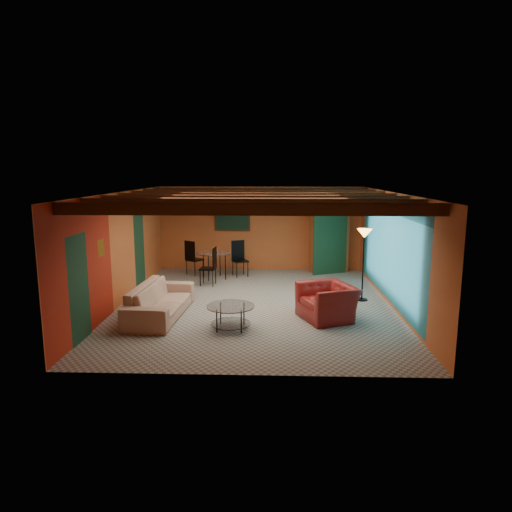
{
  "coord_description": "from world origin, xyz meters",
  "views": [
    {
      "loc": [
        0.4,
        -10.87,
        3.21
      ],
      "look_at": [
        0.0,
        0.2,
        1.15
      ],
      "focal_mm": 32.42,
      "sensor_mm": 36.0,
      "label": 1
    }
  ],
  "objects_px": {
    "armoire": "(329,241)",
    "vase": "(214,239)",
    "sofa": "(160,300)",
    "coffee_table": "(231,317)",
    "armchair": "(327,302)",
    "floor_lamp": "(363,265)",
    "potted_plant": "(330,203)",
    "dining_table": "(214,261)"
  },
  "relations": [
    {
      "from": "armchair",
      "to": "dining_table",
      "type": "relative_size",
      "value": 0.56
    },
    {
      "from": "armchair",
      "to": "dining_table",
      "type": "xyz_separation_m",
      "value": [
        -2.94,
        3.76,
        0.17
      ]
    },
    {
      "from": "sofa",
      "to": "floor_lamp",
      "type": "distance_m",
      "value": 4.98
    },
    {
      "from": "vase",
      "to": "floor_lamp",
      "type": "bearing_deg",
      "value": -29.23
    },
    {
      "from": "floor_lamp",
      "to": "vase",
      "type": "relative_size",
      "value": 9.37
    },
    {
      "from": "floor_lamp",
      "to": "vase",
      "type": "distance_m",
      "value": 4.58
    },
    {
      "from": "potted_plant",
      "to": "floor_lamp",
      "type": "bearing_deg",
      "value": -82.2
    },
    {
      "from": "coffee_table",
      "to": "potted_plant",
      "type": "xyz_separation_m",
      "value": [
        2.65,
        5.52,
        1.96
      ]
    },
    {
      "from": "floor_lamp",
      "to": "potted_plant",
      "type": "distance_m",
      "value": 3.56
    },
    {
      "from": "armoire",
      "to": "armchair",
      "type": "bearing_deg",
      "value": -120.47
    },
    {
      "from": "armoire",
      "to": "vase",
      "type": "xyz_separation_m",
      "value": [
        -3.54,
        -1.05,
        0.21
      ]
    },
    {
      "from": "sofa",
      "to": "coffee_table",
      "type": "distance_m",
      "value": 1.82
    },
    {
      "from": "potted_plant",
      "to": "sofa",
      "type": "bearing_deg",
      "value": -132.19
    },
    {
      "from": "potted_plant",
      "to": "armoire",
      "type": "bearing_deg",
      "value": 0.0
    },
    {
      "from": "armchair",
      "to": "floor_lamp",
      "type": "bearing_deg",
      "value": 123.38
    },
    {
      "from": "sofa",
      "to": "armoire",
      "type": "height_order",
      "value": "armoire"
    },
    {
      "from": "armchair",
      "to": "vase",
      "type": "xyz_separation_m",
      "value": [
        -2.94,
        3.76,
        0.81
      ]
    },
    {
      "from": "sofa",
      "to": "armoire",
      "type": "relative_size",
      "value": 1.25
    },
    {
      "from": "dining_table",
      "to": "floor_lamp",
      "type": "bearing_deg",
      "value": -29.23
    },
    {
      "from": "sofa",
      "to": "potted_plant",
      "type": "distance_m",
      "value": 6.65
    },
    {
      "from": "floor_lamp",
      "to": "armoire",
      "type": "bearing_deg",
      "value": 97.8
    },
    {
      "from": "armchair",
      "to": "vase",
      "type": "bearing_deg",
      "value": -164.1
    },
    {
      "from": "armchair",
      "to": "floor_lamp",
      "type": "distance_m",
      "value": 1.92
    },
    {
      "from": "armchair",
      "to": "floor_lamp",
      "type": "xyz_separation_m",
      "value": [
        1.05,
        1.53,
        0.52
      ]
    },
    {
      "from": "coffee_table",
      "to": "armoire",
      "type": "bearing_deg",
      "value": 64.38
    },
    {
      "from": "vase",
      "to": "coffee_table",
      "type": "bearing_deg",
      "value": -78.73
    },
    {
      "from": "coffee_table",
      "to": "vase",
      "type": "bearing_deg",
      "value": 101.27
    },
    {
      "from": "coffee_table",
      "to": "armoire",
      "type": "relative_size",
      "value": 0.5
    },
    {
      "from": "dining_table",
      "to": "potted_plant",
      "type": "xyz_separation_m",
      "value": [
        3.54,
        1.05,
        1.67
      ]
    },
    {
      "from": "sofa",
      "to": "coffee_table",
      "type": "height_order",
      "value": "sofa"
    },
    {
      "from": "armchair",
      "to": "armoire",
      "type": "bearing_deg",
      "value": 150.77
    },
    {
      "from": "armoire",
      "to": "vase",
      "type": "distance_m",
      "value": 3.7
    },
    {
      "from": "floor_lamp",
      "to": "potted_plant",
      "type": "height_order",
      "value": "potted_plant"
    },
    {
      "from": "sofa",
      "to": "coffee_table",
      "type": "bearing_deg",
      "value": -112.28
    },
    {
      "from": "sofa",
      "to": "dining_table",
      "type": "relative_size",
      "value": 1.17
    },
    {
      "from": "armchair",
      "to": "potted_plant",
      "type": "height_order",
      "value": "potted_plant"
    },
    {
      "from": "armchair",
      "to": "armoire",
      "type": "xyz_separation_m",
      "value": [
        0.6,
        4.81,
        0.6
      ]
    },
    {
      "from": "sofa",
      "to": "armchair",
      "type": "relative_size",
      "value": 2.1
    },
    {
      "from": "sofa",
      "to": "vase",
      "type": "relative_size",
      "value": 12.84
    },
    {
      "from": "armchair",
      "to": "potted_plant",
      "type": "bearing_deg",
      "value": 150.77
    },
    {
      "from": "coffee_table",
      "to": "vase",
      "type": "xyz_separation_m",
      "value": [
        -0.89,
        4.47,
        0.94
      ]
    },
    {
      "from": "armoire",
      "to": "potted_plant",
      "type": "distance_m",
      "value": 1.23
    }
  ]
}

